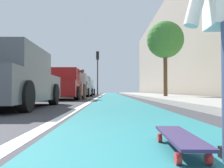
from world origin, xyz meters
TOP-DOWN VIEW (x-y plane):
  - ground_plane at (10.00, 0.00)m, footprint 80.00×80.00m
  - bike_lane_paint at (24.00, 0.00)m, footprint 56.00×1.84m
  - lane_stripe_white at (20.00, 1.07)m, footprint 52.00×0.16m
  - sidewalk_curb at (18.00, -3.08)m, footprint 52.00×3.20m
  - building_facade at (22.00, -5.63)m, footprint 40.00×1.20m
  - skateboard at (0.98, -0.16)m, footprint 0.85×0.23m
  - parked_car_near at (5.26, 2.80)m, footprint 4.16×1.92m
  - parked_car_mid at (11.33, 2.60)m, footprint 4.28×1.93m
  - parked_car_far at (17.05, 2.67)m, footprint 4.62×2.09m
  - parked_car_end at (23.44, 2.72)m, footprint 4.41×2.03m
  - traffic_light at (22.93, 1.47)m, footprint 0.33×0.28m
  - street_tree_mid at (12.17, -2.68)m, footprint 1.97×1.97m
  - pedestrian_distant at (11.36, 1.66)m, footprint 0.42×0.66m

SIDE VIEW (x-z plane):
  - ground_plane at x=10.00m, z-range 0.00..0.00m
  - bike_lane_paint at x=24.00m, z-range 0.00..0.00m
  - lane_stripe_white at x=20.00m, z-range 0.00..0.01m
  - sidewalk_curb at x=18.00m, z-range 0.00..0.15m
  - skateboard at x=0.98m, z-range 0.04..0.15m
  - parked_car_near at x=5.26m, z-range -0.03..1.44m
  - parked_car_far at x=17.05m, z-range -0.03..1.44m
  - parked_car_mid at x=11.33m, z-range -0.03..1.45m
  - parked_car_end at x=23.44m, z-range -0.03..1.45m
  - pedestrian_distant at x=11.36m, z-range 0.11..1.62m
  - traffic_light at x=22.93m, z-range 0.82..5.12m
  - street_tree_mid at x=12.17m, z-range 1.07..5.22m
  - building_facade at x=22.00m, z-range 0.00..9.22m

